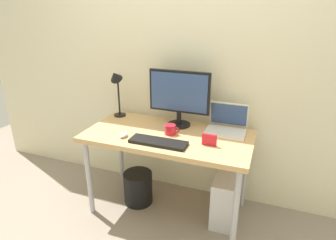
{
  "coord_description": "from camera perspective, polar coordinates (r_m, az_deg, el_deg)",
  "views": [
    {
      "loc": [
        0.74,
        -1.99,
        1.69
      ],
      "look_at": [
        0.0,
        0.0,
        0.86
      ],
      "focal_mm": 30.74,
      "sensor_mm": 36.0,
      "label": 1
    }
  ],
  "objects": [
    {
      "name": "laptop",
      "position": [
        2.41,
        11.56,
        -0.92
      ],
      "size": [
        0.32,
        0.26,
        0.23
      ],
      "color": "silver",
      "rests_on": "desk"
    },
    {
      "name": "computer_tower",
      "position": [
        2.52,
        11.21,
        -15.02
      ],
      "size": [
        0.18,
        0.36,
        0.42
      ],
      "primitive_type": "cube",
      "color": "silver",
      "rests_on": "ground_plane"
    },
    {
      "name": "ground_plane",
      "position": [
        2.72,
        -0.0,
        -17.06
      ],
      "size": [
        6.0,
        6.0,
        0.0
      ],
      "primitive_type": "plane",
      "color": "gray"
    },
    {
      "name": "monitor",
      "position": [
        2.41,
        2.22,
        4.92
      ],
      "size": [
        0.52,
        0.2,
        0.48
      ],
      "color": "black",
      "rests_on": "desk"
    },
    {
      "name": "photo_frame",
      "position": [
        2.14,
        8.19,
        -3.88
      ],
      "size": [
        0.11,
        0.02,
        0.09
      ],
      "primitive_type": "cube",
      "rotation": [
        0.09,
        0.0,
        0.0
      ],
      "color": "red",
      "rests_on": "desk"
    },
    {
      "name": "mouse",
      "position": [
        2.3,
        -8.76,
        -2.95
      ],
      "size": [
        0.06,
        0.09,
        0.03
      ],
      "primitive_type": "ellipsoid",
      "color": "silver",
      "rests_on": "desk"
    },
    {
      "name": "back_wall",
      "position": [
        2.53,
        3.2,
        12.49
      ],
      "size": [
        4.4,
        0.04,
        2.6
      ],
      "primitive_type": "cube",
      "color": "beige",
      "rests_on": "ground_plane"
    },
    {
      "name": "keyboard",
      "position": [
        2.17,
        -1.94,
        -4.4
      ],
      "size": [
        0.44,
        0.14,
        0.02
      ],
      "primitive_type": "cube",
      "color": "black",
      "rests_on": "desk"
    },
    {
      "name": "desk",
      "position": [
        2.36,
        -0.0,
        -4.25
      ],
      "size": [
        1.35,
        0.67,
        0.74
      ],
      "color": "tan",
      "rests_on": "ground_plane"
    },
    {
      "name": "desk_lamp",
      "position": [
        2.64,
        -10.26,
        7.2
      ],
      "size": [
        0.11,
        0.16,
        0.45
      ],
      "color": "black",
      "rests_on": "desk"
    },
    {
      "name": "wastebasket",
      "position": [
        2.72,
        -5.97,
        -13.2
      ],
      "size": [
        0.26,
        0.26,
        0.3
      ],
      "primitive_type": "cylinder",
      "color": "black",
      "rests_on": "ground_plane"
    },
    {
      "name": "coffee_mug",
      "position": [
        2.31,
        0.44,
        -1.95
      ],
      "size": [
        0.12,
        0.09,
        0.08
      ],
      "color": "red",
      "rests_on": "desk"
    }
  ]
}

